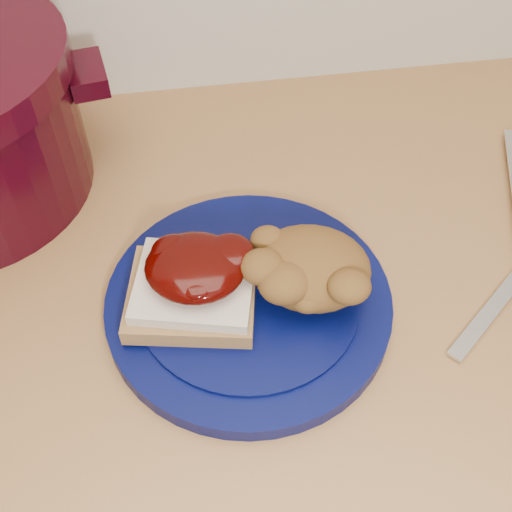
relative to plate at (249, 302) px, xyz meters
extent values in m
cube|color=beige|center=(0.05, 0.05, -0.48)|extent=(4.00, 0.60, 0.86)
cylinder|color=#040839|center=(0.00, 0.00, 0.00)|extent=(0.33, 0.33, 0.02)
cube|color=olive|center=(-0.05, 0.00, 0.02)|extent=(0.13, 0.12, 0.02)
cube|color=beige|center=(-0.05, 0.00, 0.04)|extent=(0.12, 0.11, 0.01)
ellipsoid|color=black|center=(-0.05, 0.00, 0.05)|extent=(0.11, 0.10, 0.03)
ellipsoid|color=brown|center=(0.06, 0.00, 0.04)|extent=(0.13, 0.12, 0.05)
cube|color=silver|center=(0.24, -0.02, 0.00)|extent=(0.15, 0.13, 0.00)
cube|color=black|center=(-0.13, 0.23, 0.10)|extent=(0.05, 0.07, 0.02)
cylinder|color=black|center=(-0.22, 0.27, 0.05)|extent=(0.06, 0.06, 0.12)
camera|label=1|loc=(-0.05, -0.34, 0.48)|focal=45.00mm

